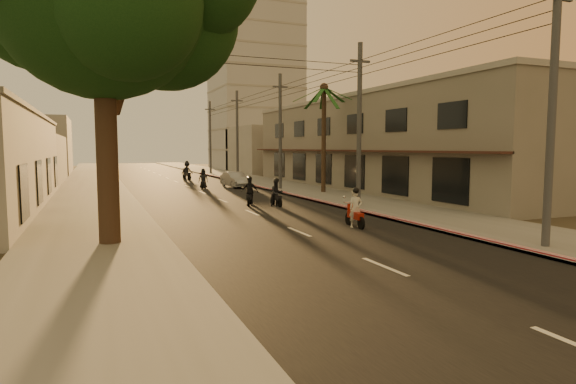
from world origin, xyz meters
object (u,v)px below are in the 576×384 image
scooter_red (355,210)px  scooter_mid_a (277,193)px  parked_car (235,180)px  scooter_far_b (187,171)px  scooter_far_a (203,179)px  scooter_mid_b (250,192)px  palm_tree (324,94)px

scooter_red → scooter_mid_a: bearing=97.7°
parked_car → scooter_far_b: bearing=96.4°
scooter_red → scooter_far_b: scooter_far_b is taller
scooter_red → parked_car: scooter_red is taller
scooter_mid_a → scooter_far_a: (-1.35, 13.14, 0.02)m
scooter_mid_b → scooter_far_a: size_ratio=1.04×
scooter_mid_a → parked_car: scooter_mid_a is taller
scooter_mid_b → scooter_far_a: 12.30m
scooter_mid_a → scooter_mid_b: bearing=147.2°
scooter_mid_b → scooter_red: bearing=-55.7°
scooter_mid_b → parked_car: (2.71, 12.56, -0.14)m
scooter_far_a → parked_car: bearing=23.4°
scooter_red → scooter_far_a: 21.26m
palm_tree → scooter_far_b: size_ratio=4.15×
scooter_mid_a → scooter_mid_b: size_ratio=0.97×
palm_tree → scooter_far_a: bearing=134.5°
palm_tree → scooter_far_a: (-7.20, 7.32, -6.40)m
scooter_mid_b → parked_car: bearing=100.7°
scooter_red → parked_car: (0.92, 21.44, -0.10)m
scooter_red → parked_car: bearing=92.0°
palm_tree → scooter_far_a: 12.10m
scooter_far_a → scooter_far_b: bearing=104.4°
parked_car → palm_tree: bearing=-63.9°
scooter_mid_b → parked_car: size_ratio=0.43×
parked_car → scooter_mid_b: bearing=-106.5°
scooter_red → scooter_far_b: (-1.12, 32.18, 0.16)m
scooter_mid_b → scooter_far_a: scooter_mid_b is taller
scooter_mid_b → scooter_far_b: scooter_far_b is taller
scooter_far_a → parked_car: (2.73, 0.26, -0.10)m
scooter_red → palm_tree: bearing=73.2°
palm_tree → scooter_mid_a: palm_tree is taller
scooter_mid_a → scooter_far_b: (-0.66, 24.13, 0.17)m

